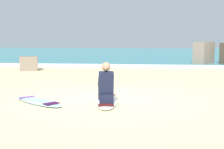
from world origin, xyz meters
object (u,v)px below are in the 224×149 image
Objects in this scene: surfboard_main at (107,100)px; shoreline_rock at (29,64)px; surfboard_spare_near at (38,101)px; surfer_seated at (106,87)px.

shoreline_rock reaches higher than surfboard_main.
surfboard_spare_near is at bearing -169.84° from surfboard_main.
shoreline_rock reaches higher than surfboard_spare_near.
surfer_seated reaches higher than shoreline_rock.
surfer_seated is 8.91m from shoreline_rock.
surfer_seated is 1.13× the size of shoreline_rock.
surfboard_spare_near is (-1.67, -0.30, 0.00)m from surfboard_main.
surfboard_spare_near is 2.12× the size of shoreline_rock.
surfboard_main is at bearing 10.16° from surfboard_spare_near.
surfboard_main is 2.37× the size of surfer_seated.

